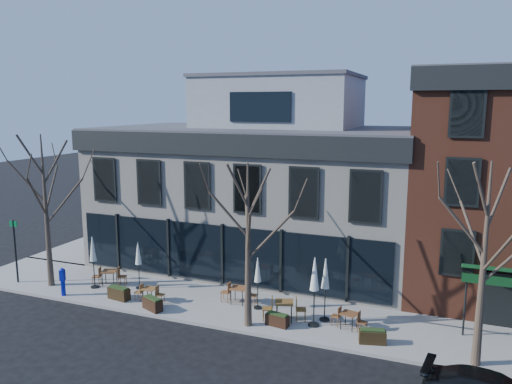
% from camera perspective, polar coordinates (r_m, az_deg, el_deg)
% --- Properties ---
extents(ground, '(120.00, 120.00, 0.00)m').
position_cam_1_polar(ground, '(26.71, -3.73, -10.95)').
color(ground, black).
rests_on(ground, ground).
extents(sidewalk_front, '(33.50, 4.70, 0.15)m').
position_cam_1_polar(sidewalk_front, '(23.68, 1.33, -13.55)').
color(sidewalk_front, gray).
rests_on(sidewalk_front, ground).
extents(sidewalk_side, '(4.50, 12.00, 0.15)m').
position_cam_1_polar(sidewalk_side, '(37.22, -15.63, -5.13)').
color(sidewalk_side, gray).
rests_on(sidewalk_side, ground).
extents(corner_building, '(18.39, 10.39, 11.10)m').
position_cam_1_polar(corner_building, '(29.98, 0.41, 0.74)').
color(corner_building, beige).
rests_on(corner_building, ground).
extents(red_brick_building, '(8.20, 11.78, 11.18)m').
position_cam_1_polar(red_brick_building, '(27.90, 25.96, 0.94)').
color(red_brick_building, brown).
rests_on(red_brick_building, ground).
extents(tree_corner, '(3.93, 3.98, 7.92)m').
position_cam_1_polar(tree_corner, '(27.75, -22.87, -1.79)').
color(tree_corner, '#382B21').
rests_on(tree_corner, sidewalk_front).
extents(tree_mid, '(3.50, 3.55, 7.04)m').
position_cam_1_polar(tree_mid, '(20.96, -0.91, -5.89)').
color(tree_mid, '#382B21').
rests_on(tree_mid, sidewalk_front).
extents(tree_right, '(3.72, 3.77, 7.48)m').
position_cam_1_polar(tree_right, '(19.49, 24.61, -7.35)').
color(tree_right, '#382B21').
rests_on(tree_right, sidewalk_front).
extents(sign_pole, '(0.50, 0.10, 3.40)m').
position_cam_1_polar(sign_pole, '(29.45, -25.81, -5.71)').
color(sign_pole, black).
rests_on(sign_pole, sidewalk_front).
extents(call_box, '(0.29, 0.29, 1.45)m').
position_cam_1_polar(call_box, '(26.87, -21.22, -9.42)').
color(call_box, '#0C17A5').
rests_on(call_box, sidewalk_front).
extents(cafe_set_0, '(1.85, 1.09, 0.96)m').
position_cam_1_polar(cafe_set_0, '(27.64, -16.40, -9.20)').
color(cafe_set_0, brown).
rests_on(cafe_set_0, sidewalk_front).
extents(cafe_set_2, '(1.57, 0.66, 0.82)m').
position_cam_1_polar(cafe_set_2, '(25.03, -12.08, -11.22)').
color(cafe_set_2, brown).
rests_on(cafe_set_2, sidewalk_front).
extents(cafe_set_3, '(1.82, 0.77, 0.95)m').
position_cam_1_polar(cafe_set_3, '(24.29, -1.99, -11.49)').
color(cafe_set_3, brown).
rests_on(cafe_set_3, sidewalk_front).
extents(cafe_set_4, '(2.03, 1.07, 1.04)m').
position_cam_1_polar(cafe_set_4, '(22.52, 3.24, -13.15)').
color(cafe_set_4, brown).
rests_on(cafe_set_4, sidewalk_front).
extents(cafe_set_5, '(1.65, 0.76, 0.85)m').
position_cam_1_polar(cafe_set_5, '(22.11, 10.57, -14.05)').
color(cafe_set_5, brown).
rests_on(cafe_set_5, sidewalk_front).
extents(umbrella_0, '(0.43, 0.43, 2.72)m').
position_cam_1_polar(umbrella_0, '(27.10, -18.14, -6.52)').
color(umbrella_0, black).
rests_on(umbrella_0, sidewalk_front).
extents(umbrella_1, '(0.39, 0.39, 2.47)m').
position_cam_1_polar(umbrella_1, '(26.40, -13.31, -7.12)').
color(umbrella_1, black).
rests_on(umbrella_1, sidewalk_front).
extents(umbrella_2, '(0.39, 0.39, 2.46)m').
position_cam_1_polar(umbrella_2, '(23.26, 0.20, -9.19)').
color(umbrella_2, black).
rests_on(umbrella_2, sidewalk_front).
extents(umbrella_3, '(0.49, 0.49, 3.05)m').
position_cam_1_polar(umbrella_3, '(21.52, 6.71, -9.71)').
color(umbrella_3, black).
rests_on(umbrella_3, sidewalk_front).
extents(umbrella_4, '(0.45, 0.45, 2.82)m').
position_cam_1_polar(umbrella_4, '(22.15, 7.94, -9.59)').
color(umbrella_4, black).
rests_on(umbrella_4, sidewalk_front).
extents(planter_0, '(1.18, 0.61, 0.63)m').
position_cam_1_polar(planter_0, '(25.68, -15.39, -11.07)').
color(planter_0, black).
rests_on(planter_0, sidewalk_front).
extents(planter_1, '(1.16, 0.82, 0.60)m').
position_cam_1_polar(planter_1, '(24.09, -11.74, -12.38)').
color(planter_1, black).
rests_on(planter_1, sidewalk_front).
extents(planter_2, '(1.05, 0.56, 0.56)m').
position_cam_1_polar(planter_2, '(22.09, 2.44, -14.35)').
color(planter_2, black).
rests_on(planter_2, sidewalk_front).
extents(planter_3, '(1.12, 0.67, 0.59)m').
position_cam_1_polar(planter_3, '(21.13, 13.16, -15.75)').
color(planter_3, black).
rests_on(planter_3, sidewalk_front).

